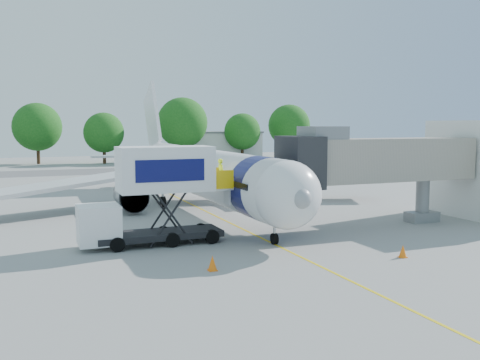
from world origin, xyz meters
name	(u,v)px	position (x,y,z in m)	size (l,w,h in m)	color
ground	(218,217)	(0.00, 0.00, 0.00)	(160.00, 160.00, 0.00)	gray
guidance_line	(218,217)	(0.00, 0.00, 0.01)	(0.15, 70.00, 0.01)	yellow
taxiway_strip	(121,171)	(0.00, 42.00, 0.00)	(120.00, 10.00, 0.01)	#59595B
aircraft	(200,172)	(0.00, 4.12, 2.95)	(34.17, 37.73, 11.35)	silver
jet_bridge	(369,161)	(7.99, -7.00, 4.34)	(13.90, 3.20, 6.60)	#9E9487
catering_hiloader	(154,196)	(-6.27, -7.00, 2.76)	(8.50, 2.44, 5.50)	black
ground_tug	(393,267)	(1.41, -18.16, 0.73)	(3.56, 1.96, 1.39)	white
safety_cone_a	(403,251)	(4.75, -14.63, 0.31)	(0.41, 0.41, 0.65)	orange
safety_cone_b	(212,263)	(-5.00, -13.33, 0.34)	(0.45, 0.45, 0.71)	orange
outbuilding_right	(218,145)	(22.00, 62.00, 2.66)	(16.40, 7.40, 5.30)	silver
tree_c	(37,127)	(-10.81, 60.20, 6.24)	(8.07, 8.07, 10.29)	#382314
tree_d	(104,133)	(-0.31, 57.04, 5.27)	(6.82, 6.82, 8.70)	#382314
tree_e	(182,123)	(13.50, 56.95, 6.97)	(9.01, 9.01, 11.49)	#382314
tree_f	(242,132)	(25.33, 57.50, 5.31)	(6.87, 6.87, 8.76)	#382314
tree_g	(289,125)	(36.22, 59.49, 6.44)	(8.33, 8.33, 10.62)	#382314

